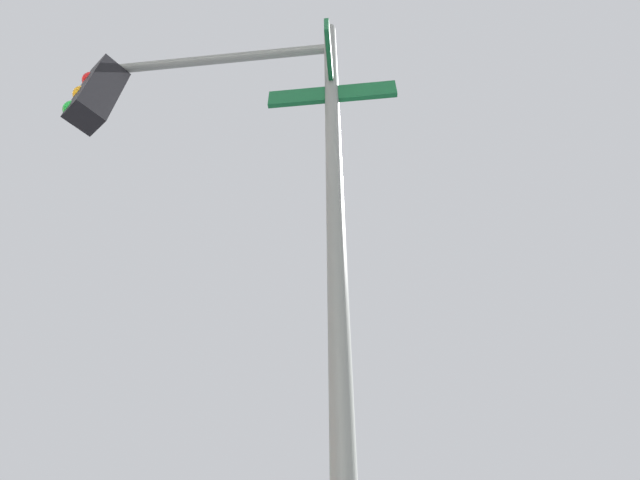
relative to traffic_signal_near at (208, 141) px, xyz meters
name	(u,v)px	position (x,y,z in m)	size (l,w,h in m)	color
traffic_signal_near	(208,141)	(0.00, 0.00, 0.00)	(2.57, 1.81, 5.92)	slate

